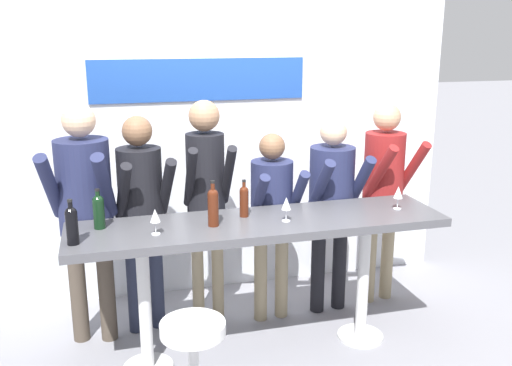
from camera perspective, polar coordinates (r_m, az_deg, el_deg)
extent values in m
plane|color=gray|center=(4.51, 0.34, -16.54)|extent=(40.00, 40.00, 0.00)
cube|color=silver|center=(5.17, -3.46, 4.66)|extent=(4.28, 0.10, 2.86)
cube|color=#1E479E|center=(5.00, -5.65, 10.23)|extent=(1.87, 0.02, 0.36)
cube|color=#4C4C51|center=(4.06, 0.36, -4.16)|extent=(2.68, 0.65, 0.06)
cylinder|color=silver|center=(4.13, -11.07, -11.68)|extent=(0.09, 0.09, 0.99)
cylinder|color=silver|center=(4.53, 10.67, -9.19)|extent=(0.09, 0.09, 0.99)
cylinder|color=silver|center=(4.76, 10.37, -14.78)|extent=(0.36, 0.36, 0.02)
cylinder|color=white|center=(3.38, -6.34, -14.25)|extent=(0.38, 0.38, 0.07)
cylinder|color=#473D33|center=(4.67, -17.39, -9.89)|extent=(0.13, 0.13, 0.89)
cylinder|color=#473D33|center=(4.62, -14.73, -9.96)|extent=(0.13, 0.13, 0.89)
cylinder|color=#23284C|center=(4.37, -16.82, -0.37)|extent=(0.47, 0.47, 0.71)
sphere|color=#D6AD89|center=(4.28, -17.32, 6.01)|extent=(0.24, 0.24, 0.24)
cylinder|color=#23284C|center=(4.25, -19.85, -0.36)|extent=(0.18, 0.43, 0.55)
cylinder|color=#23284C|center=(4.16, -14.89, -0.29)|extent=(0.18, 0.43, 0.55)
cylinder|color=#23283D|center=(4.70, -12.13, -9.73)|extent=(0.11, 0.11, 0.84)
cylinder|color=#23283D|center=(4.73, -9.90, -9.41)|extent=(0.11, 0.11, 0.84)
cylinder|color=black|center=(4.46, -11.49, -0.75)|extent=(0.39, 0.39, 0.66)
sphere|color=brown|center=(4.36, -11.81, 5.12)|extent=(0.23, 0.23, 0.23)
cylinder|color=black|center=(4.26, -13.13, -0.92)|extent=(0.14, 0.40, 0.51)
cylinder|color=black|center=(4.33, -8.95, -0.44)|extent=(0.14, 0.40, 0.51)
cylinder|color=gray|center=(4.74, -5.84, -8.87)|extent=(0.10, 0.10, 0.89)
cylinder|color=gray|center=(4.77, -3.85, -8.69)|extent=(0.10, 0.10, 0.89)
cylinder|color=black|center=(4.49, -5.07, 0.53)|extent=(0.30, 0.30, 0.70)
sphere|color=#9E7556|center=(4.40, -5.21, 6.72)|extent=(0.24, 0.24, 0.24)
cylinder|color=black|center=(4.30, -6.56, 0.50)|extent=(0.07, 0.40, 0.53)
cylinder|color=black|center=(4.34, -2.83, 0.75)|extent=(0.07, 0.40, 0.53)
cylinder|color=gray|center=(4.79, 0.46, -9.40)|extent=(0.11, 0.11, 0.76)
cylinder|color=gray|center=(4.85, 2.57, -9.10)|extent=(0.11, 0.11, 0.76)
cylinder|color=#23284C|center=(4.58, 1.58, -1.47)|extent=(0.36, 0.36, 0.60)
sphere|color=brown|center=(4.48, 1.62, 3.68)|extent=(0.21, 0.21, 0.21)
cylinder|color=#23284C|center=(4.38, 0.28, -1.64)|extent=(0.10, 0.36, 0.46)
cylinder|color=#23284C|center=(4.49, 4.15, -1.26)|extent=(0.10, 0.36, 0.46)
cylinder|color=black|center=(4.94, 6.22, -8.38)|extent=(0.12, 0.12, 0.80)
cylinder|color=black|center=(5.03, 8.33, -8.03)|extent=(0.12, 0.12, 0.80)
cylinder|color=#23284C|center=(4.75, 7.57, -0.19)|extent=(0.40, 0.40, 0.64)
sphere|color=#D6AD89|center=(4.65, 7.76, 5.09)|extent=(0.22, 0.22, 0.22)
cylinder|color=#23284C|center=(4.53, 6.49, -0.32)|extent=(0.12, 0.39, 0.49)
cylinder|color=#23284C|center=(4.69, 10.36, 0.07)|extent=(0.12, 0.39, 0.49)
cylinder|color=gray|center=(5.18, 11.33, -7.21)|extent=(0.11, 0.11, 0.85)
cylinder|color=gray|center=(5.28, 13.00, -6.84)|extent=(0.11, 0.11, 0.85)
cylinder|color=maroon|center=(5.00, 12.65, 1.11)|extent=(0.39, 0.39, 0.67)
sphere|color=tan|center=(4.91, 12.97, 6.44)|extent=(0.23, 0.23, 0.23)
cylinder|color=maroon|center=(4.76, 12.29, 1.05)|extent=(0.14, 0.40, 0.52)
cylinder|color=maroon|center=(4.96, 15.32, 1.41)|extent=(0.14, 0.40, 0.52)
cylinder|color=#4C1E0F|center=(4.11, -1.20, -2.08)|extent=(0.07, 0.07, 0.19)
sphere|color=#4C1E0F|center=(4.08, -1.21, -0.79)|extent=(0.07, 0.07, 0.07)
cylinder|color=#4C1E0F|center=(4.07, -1.21, -0.33)|extent=(0.02, 0.02, 0.07)
cylinder|color=black|center=(4.06, -1.21, 0.23)|extent=(0.03, 0.03, 0.01)
cylinder|color=black|center=(3.76, -17.91, -4.37)|extent=(0.08, 0.08, 0.21)
sphere|color=black|center=(3.73, -18.03, -2.87)|extent=(0.08, 0.08, 0.08)
cylinder|color=black|center=(3.72, -18.08, -2.33)|extent=(0.03, 0.03, 0.07)
cylinder|color=black|center=(3.71, -18.13, -1.68)|extent=(0.03, 0.03, 0.02)
cylinder|color=#4C1E0F|center=(3.92, -4.30, -2.73)|extent=(0.08, 0.08, 0.23)
sphere|color=#4C1E0F|center=(3.89, -4.34, -1.14)|extent=(0.08, 0.08, 0.08)
cylinder|color=#4C1E0F|center=(3.88, -4.35, -0.58)|extent=(0.03, 0.03, 0.08)
cylinder|color=black|center=(3.86, -4.36, 0.11)|extent=(0.03, 0.03, 0.02)
cylinder|color=black|center=(4.01, -15.43, -3.06)|extent=(0.08, 0.08, 0.20)
sphere|color=black|center=(3.98, -15.53, -1.73)|extent=(0.08, 0.08, 0.08)
cylinder|color=black|center=(3.97, -15.56, -1.25)|extent=(0.03, 0.03, 0.07)
cylinder|color=black|center=(3.96, -15.60, -0.67)|extent=(0.03, 0.03, 0.01)
cylinder|color=silver|center=(3.84, -9.97, -5.04)|extent=(0.06, 0.06, 0.01)
cylinder|color=silver|center=(3.83, -10.00, -4.43)|extent=(0.01, 0.01, 0.08)
cone|color=silver|center=(3.80, -10.06, -3.21)|extent=(0.07, 0.07, 0.09)
cylinder|color=silver|center=(4.44, 13.94, -2.50)|extent=(0.06, 0.06, 0.01)
cylinder|color=silver|center=(4.43, 13.97, -1.96)|extent=(0.01, 0.01, 0.08)
cone|color=silver|center=(4.40, 14.04, -0.90)|extent=(0.07, 0.07, 0.09)
cylinder|color=silver|center=(4.04, 3.02, -3.79)|extent=(0.06, 0.06, 0.01)
cylinder|color=silver|center=(4.03, 3.03, -3.21)|extent=(0.01, 0.01, 0.08)
cone|color=silver|center=(4.00, 3.05, -2.05)|extent=(0.07, 0.07, 0.09)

